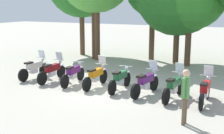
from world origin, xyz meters
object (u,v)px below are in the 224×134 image
object	(u,v)px
motorcycle_2	(73,74)
motorcycle_7	(205,90)
motorcycle_0	(34,68)
person_0	(185,92)
motorcycle_6	(174,86)
motorcycle_5	(146,82)
motorcycle_1	(52,71)
motorcycle_3	(96,76)
motorcycle_4	(120,79)

from	to	relation	value
motorcycle_2	motorcycle_7	bearing A→B (deg)	-96.90
motorcycle_0	person_0	world-z (taller)	person_0
motorcycle_6	motorcycle_5	bearing A→B (deg)	91.31
motorcycle_1	motorcycle_5	world-z (taller)	same
motorcycle_2	motorcycle_5	distance (m)	3.63
motorcycle_0	motorcycle_6	xyz separation A→B (m)	(7.24, -0.36, 0.00)
motorcycle_0	person_0	bearing A→B (deg)	-107.93
motorcycle_3	motorcycle_6	bearing A→B (deg)	-93.37
motorcycle_2	motorcycle_7	distance (m)	6.04
motorcycle_5	motorcycle_7	distance (m)	2.41
motorcycle_5	motorcycle_6	bearing A→B (deg)	-84.65
motorcycle_1	motorcycle_7	xyz separation A→B (m)	(7.23, -0.30, 0.00)
motorcycle_3	motorcycle_1	bearing A→B (deg)	90.08
motorcycle_2	motorcycle_7	world-z (taller)	motorcycle_7
motorcycle_3	motorcycle_4	size ratio (longest dim) A/B	1.00
motorcycle_1	motorcycle_2	bearing A→B (deg)	-90.90
motorcycle_1	motorcycle_6	size ratio (longest dim) A/B	1.00
motorcycle_2	motorcycle_0	bearing A→B (deg)	82.69
motorcycle_0	motorcycle_4	xyz separation A→B (m)	(4.82, -0.14, -0.01)
motorcycle_0	motorcycle_1	world-z (taller)	same
motorcycle_2	motorcycle_6	bearing A→B (deg)	-96.92
motorcycle_4	motorcycle_1	bearing A→B (deg)	90.24
motorcycle_0	motorcycle_6	distance (m)	7.25
motorcycle_7	motorcycle_6	bearing A→B (deg)	87.36
motorcycle_2	person_0	size ratio (longest dim) A/B	1.24
motorcycle_7	person_0	size ratio (longest dim) A/B	1.24
motorcycle_0	motorcycle_2	size ratio (longest dim) A/B	1.00
motorcycle_0	motorcycle_4	world-z (taller)	motorcycle_0
person_0	motorcycle_1	bearing A→B (deg)	164.65
motorcycle_3	motorcycle_7	bearing A→B (deg)	-93.12
motorcycle_4	motorcycle_3	bearing A→B (deg)	90.15
motorcycle_2	motorcycle_4	distance (m)	2.41
motorcycle_7	person_0	world-z (taller)	person_0
person_0	motorcycle_4	bearing A→B (deg)	147.33
motorcycle_3	motorcycle_5	size ratio (longest dim) A/B	1.01
motorcycle_7	motorcycle_2	bearing A→B (deg)	87.30
motorcycle_1	motorcycle_5	bearing A→B (deg)	-91.98
motorcycle_1	motorcycle_7	bearing A→B (deg)	-92.70
motorcycle_0	motorcycle_5	xyz separation A→B (m)	(6.04, -0.26, 0.00)
motorcycle_2	motorcycle_1	bearing A→B (deg)	85.26
motorcycle_3	motorcycle_4	world-z (taller)	motorcycle_3
motorcycle_2	motorcycle_4	world-z (taller)	same
motorcycle_4	motorcycle_2	bearing A→B (deg)	90.38
motorcycle_3	motorcycle_5	world-z (taller)	same
motorcycle_2	motorcycle_3	bearing A→B (deg)	-94.08
motorcycle_4	motorcycle_6	distance (m)	2.43
motorcycle_2	motorcycle_4	bearing A→B (deg)	-94.31
motorcycle_0	motorcycle_4	bearing A→B (deg)	-90.93
motorcycle_2	person_0	distance (m)	6.35
motorcycle_1	motorcycle_5	xyz separation A→B (m)	(4.83, -0.14, 0.00)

